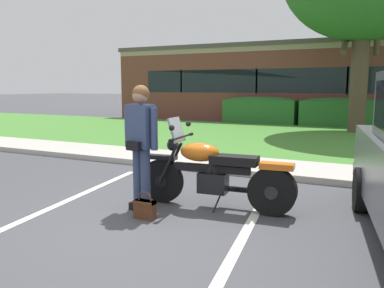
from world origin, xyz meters
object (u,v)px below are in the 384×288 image
(handbag, at_px, (145,208))
(hedge_left, at_px, (260,110))
(motorcycle, at_px, (220,174))
(brick_building, at_px, (355,83))
(rider_person, at_px, (141,138))
(hedge_center_left, at_px, (341,112))

(handbag, xyz_separation_m, hedge_left, (-2.31, 13.00, 0.51))
(motorcycle, xyz_separation_m, hedge_left, (-3.01, 12.18, 0.16))
(motorcycle, bearing_deg, brick_building, 88.22)
(motorcycle, relative_size, rider_person, 1.32)
(rider_person, bearing_deg, motorcycle, 26.52)
(hedge_left, xyz_separation_m, hedge_center_left, (3.44, 0.00, 0.00))
(hedge_center_left, distance_m, brick_building, 5.13)
(motorcycle, distance_m, handbag, 1.13)
(hedge_left, distance_m, hedge_center_left, 3.44)
(rider_person, height_order, hedge_left, rider_person)
(hedge_left, bearing_deg, rider_person, -80.83)
(hedge_center_left, bearing_deg, brick_building, 88.75)
(handbag, distance_m, brick_building, 18.10)
(handbag, xyz_separation_m, brick_building, (1.24, 17.98, 1.72))
(motorcycle, height_order, hedge_center_left, motorcycle)
(handbag, relative_size, hedge_left, 0.11)
(hedge_left, xyz_separation_m, brick_building, (3.55, 4.98, 1.21))
(handbag, bearing_deg, rider_person, 128.24)
(rider_person, xyz_separation_m, brick_building, (1.50, 17.64, 0.87))
(rider_person, height_order, hedge_center_left, rider_person)
(hedge_center_left, bearing_deg, motorcycle, -92.00)
(hedge_left, relative_size, brick_building, 0.14)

